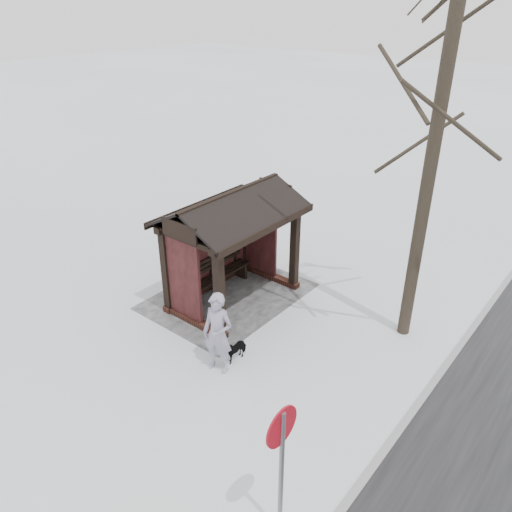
{
  "coord_description": "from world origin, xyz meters",
  "views": [
    {
      "loc": [
        8.53,
        7.71,
        7.3
      ],
      "look_at": [
        0.04,
        0.8,
        1.59
      ],
      "focal_mm": 35.0,
      "sensor_mm": 36.0,
      "label": 1
    }
  ],
  "objects": [
    {
      "name": "pedestrian",
      "position": [
        2.35,
        1.64,
        0.95
      ],
      "size": [
        0.58,
        0.77,
        1.9
      ],
      "primitive_type": "imported",
      "rotation": [
        0.0,
        0.0,
        1.77
      ],
      "color": "#918BA3",
      "rests_on": "ground"
    },
    {
      "name": "tree_near",
      "position": [
        -1.5,
        4.2,
        6.16
      ],
      "size": [
        3.42,
        3.42,
        9.03
      ],
      "color": "black",
      "rests_on": "ground"
    },
    {
      "name": "trampled_patch",
      "position": [
        0.0,
        -0.2,
        0.01
      ],
      "size": [
        4.2,
        3.2,
        0.02
      ],
      "primitive_type": "cube",
      "color": "gray",
      "rests_on": "ground"
    },
    {
      "name": "ground",
      "position": [
        0.0,
        0.0,
        0.0
      ],
      "size": [
        120.0,
        120.0,
        0.0
      ],
      "primitive_type": "plane",
      "color": "white",
      "rests_on": "ground"
    },
    {
      "name": "bus_shelter",
      "position": [
        0.0,
        -0.16,
        2.17
      ],
      "size": [
        3.6,
        2.4,
        3.09
      ],
      "color": "#391C15",
      "rests_on": "ground"
    },
    {
      "name": "dog",
      "position": [
        1.88,
        1.65,
        0.28
      ],
      "size": [
        0.67,
        0.32,
        0.56
      ],
      "primitive_type": "imported",
      "rotation": [
        0.0,
        0.0,
        1.55
      ],
      "color": "black",
      "rests_on": "ground"
    },
    {
      "name": "kerb",
      "position": [
        0.0,
        5.5,
        0.01
      ],
      "size": [
        120.0,
        0.15,
        0.06
      ],
      "primitive_type": "cube",
      "color": "gray",
      "rests_on": "ground"
    },
    {
      "name": "road_sign",
      "position": [
        4.54,
        4.91,
        1.78
      ],
      "size": [
        0.64,
        0.1,
        2.49
      ],
      "rotation": [
        0.0,
        0.0,
        -0.03
      ],
      "color": "slate",
      "rests_on": "ground"
    }
  ]
}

